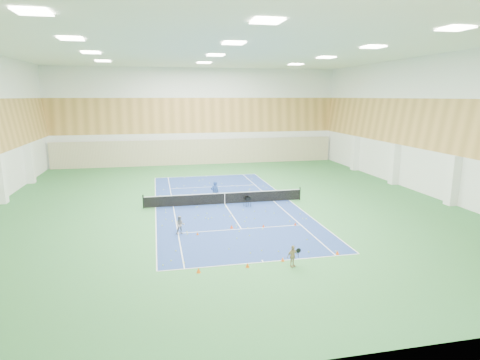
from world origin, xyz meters
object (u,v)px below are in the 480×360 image
coach (215,192)px  child_apron (292,256)px  tennis_net (225,197)px  ball_cart (247,201)px  child_court (180,225)px

coach → child_apron: bearing=95.0°
tennis_net → ball_cart: tennis_net is taller
ball_cart → tennis_net: bearing=132.1°
tennis_net → child_court: (-3.97, -6.53, 0.04)m
ball_cart → child_apron: bearing=-105.9°
child_apron → tennis_net: bearing=73.9°
child_apron → coach: bearing=76.7°
tennis_net → coach: 0.99m
child_court → ball_cart: 7.82m
child_court → ball_cart: (5.59, 5.46, -0.18)m
coach → ball_cart: 2.91m
coach → child_apron: size_ratio=1.56×
coach → ball_cart: coach is taller
tennis_net → ball_cart: 1.95m
coach → child_court: size_ratio=1.52×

